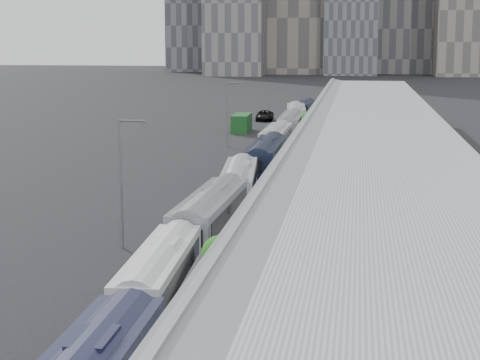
% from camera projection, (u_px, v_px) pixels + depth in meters
% --- Properties ---
extents(sidewalk, '(10.00, 170.00, 0.12)m').
position_uv_depth(sidewalk, '(322.00, 227.00, 59.64)').
color(sidewalk, gray).
rests_on(sidewalk, ground).
extents(lane_line, '(0.12, 160.00, 0.02)m').
position_uv_depth(lane_line, '(184.00, 223.00, 61.16)').
color(lane_line, gold).
rests_on(lane_line, ground).
extents(depot, '(12.45, 160.40, 7.20)m').
position_uv_depth(depot, '(377.00, 183.00, 58.46)').
color(depot, gray).
rests_on(depot, ground).
extents(bus_2, '(3.02, 12.26, 3.55)m').
position_uv_depth(bus_2, '(160.00, 286.00, 40.82)').
color(bus_2, silver).
rests_on(bus_2, ground).
extents(bus_3, '(3.23, 13.77, 4.00)m').
position_uv_depth(bus_3, '(211.00, 224.00, 53.45)').
color(bus_3, slate).
rests_on(bus_3, ground).
extents(bus_4, '(3.81, 13.13, 3.78)m').
position_uv_depth(bus_4, '(239.00, 191.00, 65.54)').
color(bus_4, '#ACB0B7').
rests_on(bus_4, ground).
extents(bus_5, '(3.10, 14.00, 4.09)m').
position_uv_depth(bus_5, '(267.00, 164.00, 79.11)').
color(bus_5, black).
rests_on(bus_5, ground).
extents(bus_6, '(2.89, 13.00, 3.79)m').
position_uv_depth(bus_6, '(276.00, 144.00, 94.82)').
color(bus_6, '#B5B5B7').
rests_on(bus_6, ground).
extents(bus_7, '(3.08, 13.91, 4.06)m').
position_uv_depth(bus_7, '(291.00, 130.00, 108.58)').
color(bus_7, gray).
rests_on(bus_7, ground).
extents(bus_8, '(3.96, 13.96, 4.03)m').
position_uv_depth(bus_8, '(296.00, 120.00, 121.66)').
color(bus_8, '#B5B6C0').
rests_on(bus_8, ground).
extents(bus_9, '(3.57, 12.26, 3.53)m').
position_uv_depth(bus_9, '(304.00, 112.00, 136.20)').
color(bus_9, '#161C32').
rests_on(bus_9, ground).
extents(tree_1, '(2.46, 2.46, 4.90)m').
position_uv_depth(tree_1, '(232.00, 253.00, 38.82)').
color(tree_1, black).
rests_on(tree_1, ground).
extents(tree_2, '(1.80, 1.80, 4.41)m').
position_uv_depth(tree_2, '(285.00, 174.00, 62.45)').
color(tree_2, black).
rests_on(tree_2, ground).
extents(tree_3, '(1.95, 1.95, 3.89)m').
position_uv_depth(tree_3, '(303.00, 146.00, 83.32)').
color(tree_3, black).
rests_on(tree_3, ground).
extents(tree_4, '(2.86, 2.86, 4.73)m').
position_uv_depth(tree_4, '(312.00, 119.00, 106.29)').
color(tree_4, black).
rests_on(tree_4, ground).
extents(street_lamp_near, '(2.04, 0.22, 8.71)m').
position_uv_depth(street_lamp_near, '(124.00, 174.00, 53.02)').
color(street_lamp_near, '#59595E').
rests_on(street_lamp_near, ground).
extents(street_lamp_far, '(2.04, 0.22, 8.39)m').
position_uv_depth(street_lamp_far, '(229.00, 110.00, 102.72)').
color(street_lamp_far, '#59595E').
rests_on(street_lamp_far, ground).
extents(shipping_container, '(2.55, 6.86, 2.66)m').
position_uv_depth(shipping_container, '(242.00, 123.00, 120.57)').
color(shipping_container, '#14421A').
rests_on(shipping_container, ground).
extents(suv, '(3.22, 6.36, 1.72)m').
position_uv_depth(suv, '(265.00, 116.00, 137.28)').
color(suv, black).
rests_on(suv, ground).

